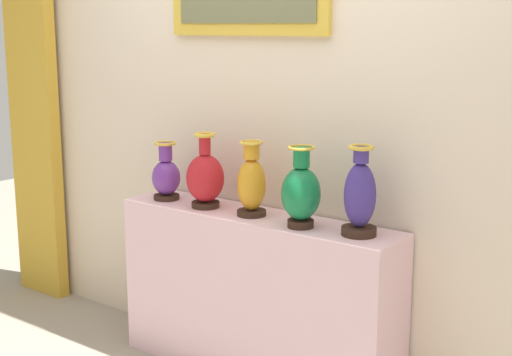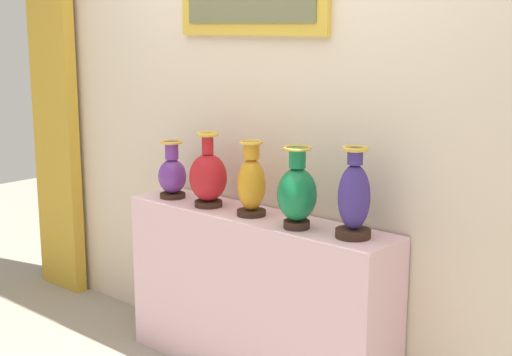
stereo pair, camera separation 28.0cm
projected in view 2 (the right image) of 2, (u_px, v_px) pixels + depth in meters
display_shelf at (256, 296)px, 3.62m from camera, size 1.50×0.32×0.83m
back_wall at (285, 99)px, 3.59m from camera, size 4.25×0.14×2.71m
curtain_gold at (55, 107)px, 4.73m from camera, size 0.40×0.08×2.42m
vase_violet at (172, 174)px, 3.86m from camera, size 0.15×0.15×0.30m
vase_crimson at (208, 177)px, 3.67m from camera, size 0.19×0.19×0.38m
vase_amber at (251, 183)px, 3.50m from camera, size 0.14×0.14×0.36m
vase_emerald at (297, 193)px, 3.27m from camera, size 0.18×0.18×0.37m
vase_indigo at (354, 198)px, 3.13m from camera, size 0.15×0.15×0.40m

